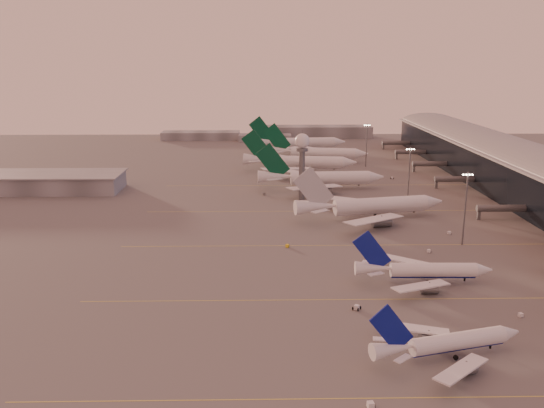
{
  "coord_description": "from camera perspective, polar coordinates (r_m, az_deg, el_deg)",
  "views": [
    {
      "loc": [
        -12.92,
        -129.01,
        60.99
      ],
      "look_at": [
        -9.04,
        74.11,
        9.65
      ],
      "focal_mm": 38.0,
      "sensor_mm": 36.0,
      "label": 1
    }
  ],
  "objects": [
    {
      "name": "gsv_truck_a",
      "position": [
        110.62,
        10.02,
        -18.73
      ],
      "size": [
        6.47,
        3.17,
        2.5
      ],
      "color": "silver",
      "rests_on": "ground"
    },
    {
      "name": "greentail_d",
      "position": [
        393.53,
        2.66,
        5.88
      ],
      "size": [
        66.06,
        53.18,
        23.99
      ],
      "color": "silver",
      "rests_on": "ground"
    },
    {
      "name": "gsv_truck_b",
      "position": [
        193.63,
        15.42,
        -4.36
      ],
      "size": [
        5.41,
        2.15,
        2.17
      ],
      "color": "silver",
      "rests_on": "ground"
    },
    {
      "name": "gsv_truck_d",
      "position": [
        265.49,
        -0.78,
        1.17
      ],
      "size": [
        2.84,
        6.12,
        2.38
      ],
      "color": "#525456",
      "rests_on": "ground"
    },
    {
      "name": "narrowbody_near",
      "position": [
        129.13,
        16.99,
        -13.25
      ],
      "size": [
        35.1,
        27.64,
        14.02
      ],
      "color": "silver",
      "rests_on": "ground"
    },
    {
      "name": "gsv_tug_hangar",
      "position": [
        307.58,
        11.81,
        2.54
      ],
      "size": [
        3.5,
        2.14,
        0.99
      ],
      "color": "silver",
      "rests_on": "ground"
    },
    {
      "name": "narrowbody_mid",
      "position": [
        167.07,
        14.75,
        -6.58
      ],
      "size": [
        39.35,
        31.42,
        15.38
      ],
      "color": "silver",
      "rests_on": "ground"
    },
    {
      "name": "terminal",
      "position": [
        272.6,
        25.25,
        2.15
      ],
      "size": [
        57.0,
        362.0,
        23.04
      ],
      "color": "black",
      "rests_on": "ground"
    },
    {
      "name": "gsv_truck_c",
      "position": [
        192.27,
        1.6,
        -3.98
      ],
      "size": [
        4.42,
        5.44,
        2.12
      ],
      "color": "yellow",
      "rests_on": "ground"
    },
    {
      "name": "hangar",
      "position": [
        295.03,
        -22.37,
        2.03
      ],
      "size": [
        82.0,
        27.0,
        8.5
      ],
      "color": "slate",
      "rests_on": "ground"
    },
    {
      "name": "taxiway_markings",
      "position": [
        199.47,
        11.41,
        -3.91
      ],
      "size": [
        180.0,
        185.25,
        0.02
      ],
      "color": "gold",
      "rests_on": "ground"
    },
    {
      "name": "gsv_catering_b",
      "position": [
        215.09,
        17.23,
        -2.34
      ],
      "size": [
        5.66,
        3.3,
        4.36
      ],
      "color": "silver",
      "rests_on": "ground"
    },
    {
      "name": "widebody_white",
      "position": [
        228.78,
        9.79,
        -0.51
      ],
      "size": [
        61.44,
        48.76,
        21.84
      ],
      "color": "silver",
      "rests_on": "ground"
    },
    {
      "name": "radar_tower",
      "position": [
        252.84,
        3.0,
        5.05
      ],
      "size": [
        6.4,
        6.4,
        31.1
      ],
      "color": "#575A5F",
      "rests_on": "ground"
    },
    {
      "name": "gsv_catering_a",
      "position": [
        154.36,
        23.53,
        -9.56
      ],
      "size": [
        5.12,
        3.36,
        3.87
      ],
      "color": "silver",
      "rests_on": "ground"
    },
    {
      "name": "greentail_c",
      "position": [
        352.09,
        4.41,
        4.84
      ],
      "size": [
        63.47,
        50.85,
        23.21
      ],
      "color": "silver",
      "rests_on": "ground"
    },
    {
      "name": "greentail_b",
      "position": [
        320.75,
        2.79,
        3.95
      ],
      "size": [
        63.94,
        51.33,
        23.29
      ],
      "color": "silver",
      "rests_on": "ground"
    },
    {
      "name": "mast_d",
      "position": [
        337.92,
        9.35,
        5.96
      ],
      "size": [
        3.6,
        0.56,
        25.0
      ],
      "color": "#575A5F",
      "rests_on": "ground"
    },
    {
      "name": "gsv_tug_mid",
      "position": [
        147.68,
        8.39,
        -10.12
      ],
      "size": [
        4.62,
        4.19,
        1.13
      ],
      "color": "silver",
      "rests_on": "ground"
    },
    {
      "name": "mast_b",
      "position": [
        201.76,
        18.61,
        -0.12
      ],
      "size": [
        3.6,
        0.56,
        25.0
      ],
      "color": "#575A5F",
      "rests_on": "ground"
    },
    {
      "name": "mast_c",
      "position": [
        251.63,
        13.43,
        2.97
      ],
      "size": [
        3.6,
        0.56,
        25.0
      ],
      "color": "#575A5F",
      "rests_on": "ground"
    },
    {
      "name": "greentail_a",
      "position": [
        278.3,
        4.92,
        2.31
      ],
      "size": [
        62.15,
        50.16,
        22.57
      ],
      "color": "silver",
      "rests_on": "ground"
    },
    {
      "name": "ground",
      "position": [
        143.28,
        4.26,
        -11.05
      ],
      "size": [
        700.0,
        700.0,
        0.0
      ],
      "primitive_type": "plane",
      "color": "#605D5E",
      "rests_on": "ground"
    },
    {
      "name": "distant_horizon",
      "position": [
        457.99,
        0.86,
        7.02
      ],
      "size": [
        165.0,
        37.5,
        9.0
      ],
      "color": "slate",
      "rests_on": "ground"
    }
  ]
}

